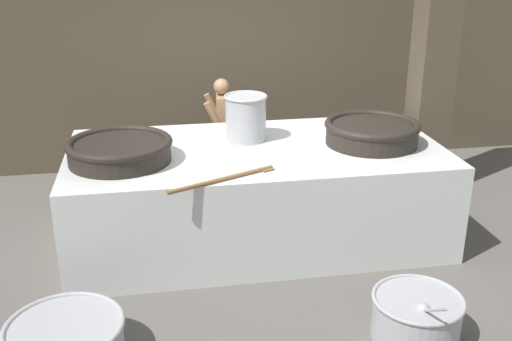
% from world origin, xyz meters
% --- Properties ---
extents(ground_plane, '(60.00, 60.00, 0.00)m').
position_xyz_m(ground_plane, '(0.00, 0.00, 0.00)').
color(ground_plane, '#56514C').
extents(back_wall, '(9.56, 0.24, 3.36)m').
position_xyz_m(back_wall, '(0.00, 2.51, 1.68)').
color(back_wall, '#4C4233').
rests_on(back_wall, ground_plane).
extents(support_pillar, '(0.44, 0.44, 3.36)m').
position_xyz_m(support_pillar, '(2.38, 0.95, 1.68)').
color(support_pillar, '#4C4233').
rests_on(support_pillar, ground_plane).
extents(hearth_platform, '(3.93, 1.96, 1.04)m').
position_xyz_m(hearth_platform, '(0.00, 0.00, 0.52)').
color(hearth_platform, silver).
rests_on(hearth_platform, ground_plane).
extents(giant_wok_near, '(1.04, 1.04, 0.23)m').
position_xyz_m(giant_wok_near, '(-1.40, -0.19, 1.17)').
color(giant_wok_near, black).
rests_on(giant_wok_near, hearth_platform).
extents(giant_wok_far, '(1.02, 1.02, 0.25)m').
position_xyz_m(giant_wok_far, '(1.24, -0.08, 1.18)').
color(giant_wok_far, black).
rests_on(giant_wok_far, hearth_platform).
extents(stock_pot, '(0.47, 0.47, 0.50)m').
position_xyz_m(stock_pot, '(-0.06, 0.28, 1.30)').
color(stock_pot, '#9E9EA3').
rests_on(stock_pot, hearth_platform).
extents(stirring_paddle, '(1.04, 0.53, 0.04)m').
position_xyz_m(stirring_paddle, '(-0.41, -0.86, 1.06)').
color(stirring_paddle, brown).
rests_on(stirring_paddle, hearth_platform).
extents(cook, '(0.36, 0.55, 1.46)m').
position_xyz_m(cook, '(-0.18, 1.53, 0.79)').
color(cook, '#9E7551').
rests_on(cook, ground_plane).
extents(prep_bowl_vegetables, '(0.75, 0.97, 0.69)m').
position_xyz_m(prep_bowl_vegetables, '(0.98, -2.04, 0.21)').
color(prep_bowl_vegetables, '#9E9EA3').
rests_on(prep_bowl_vegetables, ground_plane).
extents(prep_bowl_meat, '(0.92, 0.92, 0.36)m').
position_xyz_m(prep_bowl_meat, '(-1.82, -1.87, 0.20)').
color(prep_bowl_meat, '#9E9EA3').
rests_on(prep_bowl_meat, ground_plane).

